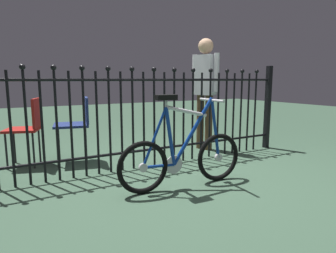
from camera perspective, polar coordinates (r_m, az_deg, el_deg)
name	(u,v)px	position (r m, az deg, el deg)	size (l,w,h in m)	color
ground_plane	(180,179)	(3.22, 2.37, -10.10)	(20.00, 20.00, 0.00)	#3A5642
iron_fence	(148,115)	(3.57, -3.81, 2.25)	(4.00, 0.07, 1.26)	black
bicycle	(183,156)	(2.92, 2.89, -5.68)	(1.35, 0.40, 0.92)	black
chair_navy	(77,121)	(3.95, -17.05, 0.96)	(0.50, 0.50, 0.83)	black
chair_red	(28,125)	(3.99, -25.23, 0.31)	(0.48, 0.48, 0.83)	black
person_visitor	(205,84)	(4.50, 7.14, 8.08)	(0.26, 0.46, 1.65)	#4C3823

